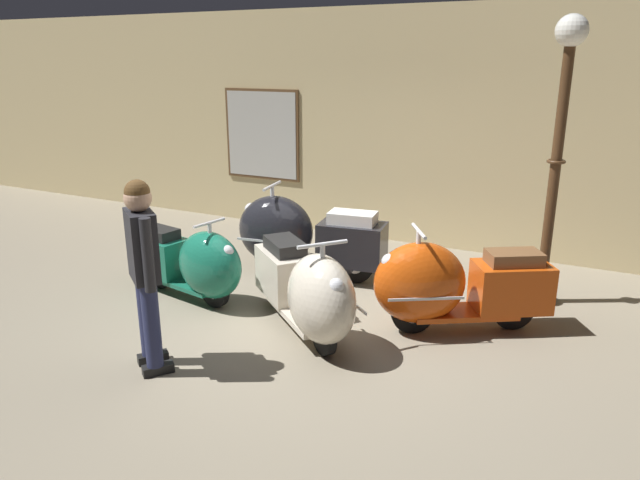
# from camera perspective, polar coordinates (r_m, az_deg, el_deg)

# --- Properties ---
(ground_plane) EXTENTS (60.00, 60.00, 0.00)m
(ground_plane) POSITION_cam_1_polar(r_m,az_deg,el_deg) (6.03, -1.61, -8.11)
(ground_plane) COLOR gray
(showroom_back_wall) EXTENTS (18.00, 0.24, 3.26)m
(showroom_back_wall) POSITION_cam_1_polar(r_m,az_deg,el_deg) (8.47, 8.67, 10.61)
(showroom_back_wall) COLOR #CCB784
(showroom_back_wall) RESTS_ON ground
(scooter_0) EXTENTS (1.62, 0.72, 0.96)m
(scooter_0) POSITION_cam_1_polar(r_m,az_deg,el_deg) (6.58, -12.11, -2.20)
(scooter_0) COLOR black
(scooter_0) RESTS_ON ground
(scooter_1) EXTENTS (1.90, 0.77, 1.13)m
(scooter_1) POSITION_cam_1_polar(r_m,az_deg,el_deg) (7.15, -2.11, 0.43)
(scooter_1) COLOR black
(scooter_1) RESTS_ON ground
(scooter_2) EXTENTS (1.64, 1.48, 1.06)m
(scooter_2) POSITION_cam_1_polar(r_m,az_deg,el_deg) (5.55, -1.07, -5.01)
(scooter_2) COLOR black
(scooter_2) RESTS_ON ground
(scooter_3) EXTENTS (1.73, 1.31, 1.05)m
(scooter_3) POSITION_cam_1_polar(r_m,az_deg,el_deg) (5.83, 12.27, -4.32)
(scooter_3) COLOR black
(scooter_3) RESTS_ON ground
(lamppost) EXTENTS (0.32, 0.32, 2.99)m
(lamppost) POSITION_cam_1_polar(r_m,az_deg,el_deg) (6.55, 22.12, 8.81)
(lamppost) COLOR #472D19
(lamppost) RESTS_ON ground
(visitor_0) EXTENTS (0.47, 0.41, 1.67)m
(visitor_0) POSITION_cam_1_polar(r_m,az_deg,el_deg) (5.05, -16.70, -2.19)
(visitor_0) COLOR black
(visitor_0) RESTS_ON ground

